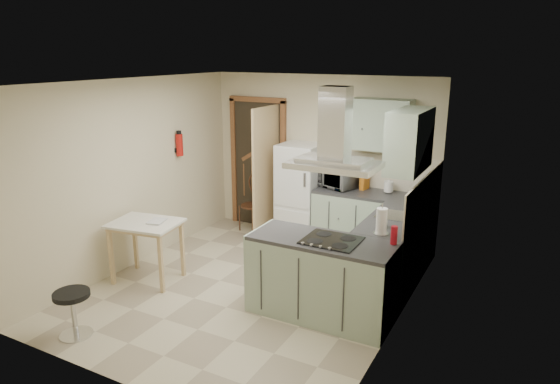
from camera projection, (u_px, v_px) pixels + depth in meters
The scene contains 28 objects.
floor at pixel (251, 288), 6.16m from camera, with size 4.20×4.20×0.00m, color beige.
ceiling at pixel (247, 82), 5.48m from camera, with size 4.20×4.20×0.00m, color silver.
back_wall at pixel (321, 158), 7.60m from camera, with size 3.60×3.60×0.00m, color beige.
left_wall at pixel (134, 174), 6.63m from camera, with size 4.20×4.20×0.00m, color beige.
right_wall at pixel (402, 214), 5.00m from camera, with size 4.20×4.20×0.00m, color beige.
doorway at pixel (258, 164), 8.13m from camera, with size 1.10×0.12×2.10m, color brown.
fridge at pixel (300, 193), 7.57m from camera, with size 0.60×0.60×1.50m, color white.
counter_back at pixel (353, 220), 7.26m from camera, with size 1.08×0.60×0.90m, color #9EB2A0.
counter_right at pixel (398, 246), 6.31m from camera, with size 0.60×1.95×0.90m, color #9EB2A0.
splashback at pixel (382, 172), 7.18m from camera, with size 1.68×0.02×0.50m, color beige.
wall_cabinet_back at pixel (380, 125), 6.86m from camera, with size 0.85×0.35×0.70m, color #9EB2A0.
wall_cabinet_right at pixel (410, 141), 5.64m from camera, with size 0.35×0.90×0.70m, color #9EB2A0.
peninsula at pixel (322, 278), 5.42m from camera, with size 1.55×0.65×0.90m, color #9EB2A0.
hob at pixel (332, 240), 5.25m from camera, with size 0.58×0.50×0.01m, color black.
extractor_hood at pixel (334, 165), 5.03m from camera, with size 0.90×0.55×0.10m, color silver.
sink at pixel (396, 216), 6.04m from camera, with size 0.45×0.40×0.01m, color silver.
fire_extinguisher at pixel (180, 145), 7.30m from camera, with size 0.10×0.10×0.32m, color #B2140F.
drop_leaf_table at pixel (147, 251), 6.29m from camera, with size 0.83×0.62×0.78m, color #DECB89.
bentwood_chair at pixel (252, 206), 8.05m from camera, with size 0.37×0.37×0.84m, color #4F2E1A.
stool at pixel (74, 314), 5.09m from camera, with size 0.36×0.36×0.49m, color black.
microwave at pixel (337, 178), 7.27m from camera, with size 0.53×0.36×0.29m, color black.
kettle at pixel (389, 186), 7.00m from camera, with size 0.13×0.13×0.19m, color white.
cereal_box at pixel (365, 181), 7.17m from camera, with size 0.07×0.17×0.26m, color #C66A17.
soap_bottle at pixel (411, 204), 6.21m from camera, with size 0.08×0.08×0.18m, color #A1A1AC.
paper_towel at pixel (382, 221), 5.41m from camera, with size 0.12×0.12×0.30m, color white.
cup at pixel (382, 223), 5.64m from camera, with size 0.13×0.13×0.10m, color beige.
red_bottle at pixel (394, 235), 5.14m from camera, with size 0.07×0.07×0.20m, color #B20F1D.
book at pixel (150, 217), 6.20m from camera, with size 0.18×0.25×0.11m, color brown.
Camera 1 is at (2.96, -4.77, 2.83)m, focal length 32.00 mm.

